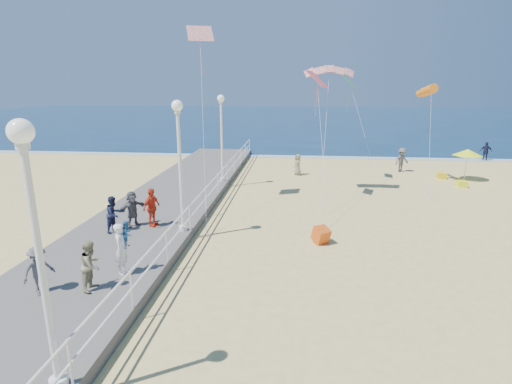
# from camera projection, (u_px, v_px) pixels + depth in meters

# --- Properties ---
(ground) EXTENTS (160.00, 160.00, 0.00)m
(ground) POSITION_uv_depth(u_px,v_px,m) (312.00, 244.00, 16.24)
(ground) COLOR #EACE7A
(ground) RESTS_ON ground
(ocean) EXTENTS (160.00, 90.00, 0.05)m
(ocean) POSITION_uv_depth(u_px,v_px,m) (301.00, 118.00, 78.70)
(ocean) COLOR #0B2546
(ocean) RESTS_ON ground
(surf_line) EXTENTS (160.00, 1.20, 0.04)m
(surf_line) POSITION_uv_depth(u_px,v_px,m) (305.00, 157.00, 35.93)
(surf_line) COLOR white
(surf_line) RESTS_ON ground
(boardwalk) EXTENTS (5.00, 44.00, 0.40)m
(boardwalk) POSITION_uv_depth(u_px,v_px,m) (134.00, 233.00, 16.93)
(boardwalk) COLOR #68635E
(boardwalk) RESTS_ON ground
(railing) EXTENTS (0.05, 42.00, 0.55)m
(railing) POSITION_uv_depth(u_px,v_px,m) (190.00, 211.00, 16.42)
(railing) COLOR white
(railing) RESTS_ON boardwalk
(lamp_post_near) EXTENTS (0.44, 0.44, 5.32)m
(lamp_post_near) POSITION_uv_depth(u_px,v_px,m) (36.00, 234.00, 7.17)
(lamp_post_near) COLOR white
(lamp_post_near) RESTS_ON boardwalk
(lamp_post_mid) EXTENTS (0.44, 0.44, 5.32)m
(lamp_post_mid) POSITION_uv_depth(u_px,v_px,m) (180.00, 153.00, 15.82)
(lamp_post_mid) COLOR white
(lamp_post_mid) RESTS_ON boardwalk
(lamp_post_far) EXTENTS (0.44, 0.44, 5.32)m
(lamp_post_far) POSITION_uv_depth(u_px,v_px,m) (222.00, 129.00, 24.47)
(lamp_post_far) COLOR white
(lamp_post_far) RESTS_ON boardwalk
(woman_holding_toddler) EXTENTS (0.42, 0.63, 1.68)m
(woman_holding_toddler) POSITION_uv_depth(u_px,v_px,m) (122.00, 249.00, 12.64)
(woman_holding_toddler) COLOR white
(woman_holding_toddler) RESTS_ON boardwalk
(toddler_held) EXTENTS (0.35, 0.44, 0.88)m
(toddler_held) POSITION_uv_depth(u_px,v_px,m) (127.00, 234.00, 12.65)
(toddler_held) COLOR #2E6EAE
(toddler_held) RESTS_ON boardwalk
(spectator_1) EXTENTS (0.58, 0.74, 1.52)m
(spectator_1) POSITION_uv_depth(u_px,v_px,m) (91.00, 265.00, 11.68)
(spectator_1) COLOR #9A926A
(spectator_1) RESTS_ON boardwalk
(spectator_2) EXTENTS (0.90, 1.05, 1.41)m
(spectator_2) POSITION_uv_depth(u_px,v_px,m) (38.00, 269.00, 11.53)
(spectator_2) COLOR #535257
(spectator_2) RESTS_ON boardwalk
(spectator_3) EXTENTS (0.72, 1.06, 1.67)m
(spectator_3) POSITION_uv_depth(u_px,v_px,m) (152.00, 207.00, 16.95)
(spectator_3) COLOR red
(spectator_3) RESTS_ON boardwalk
(spectator_5) EXTENTS (1.16, 1.43, 1.53)m
(spectator_5) POSITION_uv_depth(u_px,v_px,m) (132.00, 209.00, 17.02)
(spectator_5) COLOR #59575C
(spectator_5) RESTS_ON boardwalk
(spectator_7) EXTENTS (0.74, 0.86, 1.51)m
(spectator_7) POSITION_uv_depth(u_px,v_px,m) (114.00, 214.00, 16.33)
(spectator_7) COLOR #1B203C
(spectator_7) RESTS_ON boardwalk
(beach_walker_a) EXTENTS (1.34, 1.16, 1.80)m
(beach_walker_a) POSITION_uv_depth(u_px,v_px,m) (402.00, 160.00, 29.60)
(beach_walker_a) COLOR #57565B
(beach_walker_a) RESTS_ON ground
(beach_walker_b) EXTENTS (1.02, 0.59, 1.63)m
(beach_walker_b) POSITION_uv_depth(u_px,v_px,m) (486.00, 151.00, 33.99)
(beach_walker_b) COLOR #191D37
(beach_walker_b) RESTS_ON ground
(beach_walker_c) EXTENTS (0.76, 0.88, 1.52)m
(beach_walker_c) POSITION_uv_depth(u_px,v_px,m) (298.00, 165.00, 28.60)
(beach_walker_c) COLOR #817B59
(beach_walker_c) RESTS_ON ground
(box_kite) EXTENTS (0.86, 0.90, 0.74)m
(box_kite) POSITION_uv_depth(u_px,v_px,m) (321.00, 236.00, 16.25)
(box_kite) COLOR red
(box_kite) RESTS_ON ground
(beach_umbrella) EXTENTS (1.90, 1.90, 2.14)m
(beach_umbrella) POSITION_uv_depth(u_px,v_px,m) (468.00, 153.00, 26.69)
(beach_umbrella) COLOR white
(beach_umbrella) RESTS_ON ground
(beach_chair_left) EXTENTS (0.55, 0.55, 0.40)m
(beach_chair_left) POSITION_uv_depth(u_px,v_px,m) (441.00, 176.00, 27.66)
(beach_chair_left) COLOR yellow
(beach_chair_left) RESTS_ON ground
(beach_chair_right) EXTENTS (0.55, 0.55, 0.40)m
(beach_chair_right) POSITION_uv_depth(u_px,v_px,m) (462.00, 184.00, 25.33)
(beach_chair_right) COLOR #EFFB1A
(beach_chair_right) RESTS_ON ground
(kite_parafoil) EXTENTS (2.78, 0.94, 0.65)m
(kite_parafoil) POSITION_uv_depth(u_px,v_px,m) (329.00, 69.00, 21.99)
(kite_parafoil) COLOR red
(kite_windsock) EXTENTS (0.95, 2.35, 1.01)m
(kite_windsock) POSITION_uv_depth(u_px,v_px,m) (428.00, 90.00, 24.56)
(kite_windsock) COLOR orange
(kite_diamond_pink) EXTENTS (1.25, 1.47, 0.86)m
(kite_diamond_pink) POSITION_uv_depth(u_px,v_px,m) (317.00, 79.00, 20.93)
(kite_diamond_pink) COLOR #E35359
(kite_diamond_green) EXTENTS (1.12, 1.37, 0.84)m
(kite_diamond_green) POSITION_uv_depth(u_px,v_px,m) (350.00, 82.00, 25.28)
(kite_diamond_green) COLOR green
(kite_diamond_redwhite) EXTENTS (1.52, 1.35, 0.83)m
(kite_diamond_redwhite) POSITION_uv_depth(u_px,v_px,m) (200.00, 33.00, 19.82)
(kite_diamond_redwhite) COLOR red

